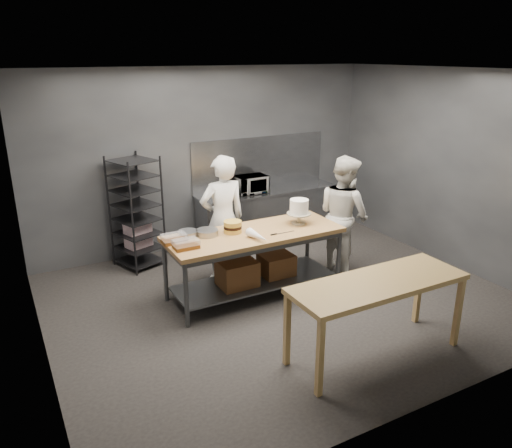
{
  "coord_description": "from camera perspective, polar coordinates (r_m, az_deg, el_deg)",
  "views": [
    {
      "loc": [
        -3.22,
        -5.19,
        3.2
      ],
      "look_at": [
        -0.26,
        0.29,
        1.05
      ],
      "focal_mm": 35.0,
      "sensor_mm": 36.0,
      "label": 1
    }
  ],
  "objects": [
    {
      "name": "chef_right",
      "position": [
        7.58,
        9.98,
        1.04
      ],
      "size": [
        0.72,
        0.9,
        1.79
      ],
      "primitive_type": "imported",
      "rotation": [
        0.0,
        0.0,
        1.62
      ],
      "color": "silver",
      "rests_on": "ground"
    },
    {
      "name": "pastry_clamshells",
      "position": [
        6.28,
        -8.69,
        -1.96
      ],
      "size": [
        0.37,
        0.46,
        0.11
      ],
      "color": "#90541C",
      "rests_on": "work_table"
    },
    {
      "name": "speed_rack",
      "position": [
        7.88,
        -13.51,
        1.18
      ],
      "size": [
        0.78,
        0.81,
        1.75
      ],
      "color": "black",
      "rests_on": "ground"
    },
    {
      "name": "chef_behind",
      "position": [
        7.16,
        -3.82,
        0.54
      ],
      "size": [
        0.69,
        0.46,
        1.87
      ],
      "primitive_type": "imported",
      "rotation": [
        0.0,
        0.0,
        3.13
      ],
      "color": "white",
      "rests_on": "ground"
    },
    {
      "name": "splashback_panel",
      "position": [
        8.95,
        0.43,
        7.1
      ],
      "size": [
        2.6,
        0.02,
        0.9
      ],
      "primitive_type": "cube",
      "color": "slate",
      "rests_on": "back_counter"
    },
    {
      "name": "piping_bag",
      "position": [
        6.37,
        0.2,
        -1.38
      ],
      "size": [
        0.17,
        0.39,
        0.12
      ],
      "primitive_type": "cone",
      "rotation": [
        1.57,
        0.0,
        0.14
      ],
      "color": "white",
      "rests_on": "work_table"
    },
    {
      "name": "microwave",
      "position": [
        8.61,
        -0.6,
        4.56
      ],
      "size": [
        0.54,
        0.37,
        0.3
      ],
      "primitive_type": "imported",
      "color": "black",
      "rests_on": "back_counter"
    },
    {
      "name": "layer_cake",
      "position": [
        6.65,
        -2.68,
        -0.32
      ],
      "size": [
        0.24,
        0.24,
        0.16
      ],
      "color": "#E4C348",
      "rests_on": "work_table"
    },
    {
      "name": "back_wall",
      "position": [
        8.51,
        -5.59,
        7.42
      ],
      "size": [
        6.0,
        0.04,
        3.0
      ],
      "primitive_type": "cube",
      "color": "#4C4F54",
      "rests_on": "ground"
    },
    {
      "name": "frosted_cake_stand",
      "position": [
        6.96,
        4.94,
        1.79
      ],
      "size": [
        0.34,
        0.34,
        0.35
      ],
      "color": "#AFA58C",
      "rests_on": "work_table"
    },
    {
      "name": "back_counter",
      "position": [
        8.93,
        1.34,
        1.1
      ],
      "size": [
        2.6,
        0.6,
        0.9
      ],
      "color": "slate",
      "rests_on": "ground"
    },
    {
      "name": "work_table",
      "position": [
        6.8,
        -0.2,
        -3.7
      ],
      "size": [
        2.4,
        0.9,
        0.92
      ],
      "color": "#99653D",
      "rests_on": "ground"
    },
    {
      "name": "near_counter",
      "position": [
        5.53,
        13.78,
        -7.14
      ],
      "size": [
        2.0,
        0.7,
        0.9
      ],
      "color": "#A18242",
      "rests_on": "ground"
    },
    {
      "name": "ground",
      "position": [
        6.9,
        3.07,
        -8.64
      ],
      "size": [
        6.0,
        6.0,
        0.0
      ],
      "primitive_type": "plane",
      "color": "black",
      "rests_on": "ground"
    },
    {
      "name": "cake_pans",
      "position": [
        6.59,
        -6.56,
        -1.02
      ],
      "size": [
        0.51,
        0.36,
        0.07
      ],
      "color": "gray",
      "rests_on": "work_table"
    },
    {
      "name": "offset_spatula",
      "position": [
        6.62,
        2.69,
        -1.09
      ],
      "size": [
        0.36,
        0.02,
        0.02
      ],
      "color": "slate",
      "rests_on": "work_table"
    }
  ]
}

